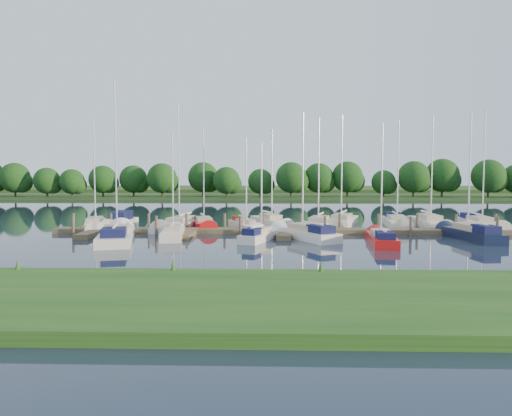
{
  "coord_description": "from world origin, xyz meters",
  "views": [
    {
      "loc": [
        -1.0,
        -35.44,
        5.24
      ],
      "look_at": [
        -2.3,
        8.0,
        2.2
      ],
      "focal_mm": 35.0,
      "sensor_mm": 36.0,
      "label": 1
    }
  ],
  "objects_px": {
    "motorboat": "(120,223)",
    "sailboat_n_5": "(271,223)",
    "dock": "(282,232)",
    "sailboat_n_0": "(96,226)",
    "sailboat_s_2": "(260,237)"
  },
  "relations": [
    {
      "from": "dock",
      "to": "sailboat_n_0",
      "type": "bearing_deg",
      "value": 168.87
    },
    {
      "from": "dock",
      "to": "motorboat",
      "type": "distance_m",
      "value": 16.62
    },
    {
      "from": "motorboat",
      "to": "sailboat_n_5",
      "type": "relative_size",
      "value": 0.66
    },
    {
      "from": "dock",
      "to": "sailboat_n_5",
      "type": "distance_m",
      "value": 7.26
    },
    {
      "from": "sailboat_n_5",
      "to": "sailboat_s_2",
      "type": "height_order",
      "value": "sailboat_n_5"
    },
    {
      "from": "dock",
      "to": "sailboat_n_0",
      "type": "distance_m",
      "value": 17.83
    },
    {
      "from": "sailboat_n_0",
      "to": "sailboat_n_5",
      "type": "xyz_separation_m",
      "value": [
        16.49,
        3.75,
        0.0
      ]
    },
    {
      "from": "dock",
      "to": "motorboat",
      "type": "xyz_separation_m",
      "value": [
        -15.72,
        5.37,
        0.18
      ]
    },
    {
      "from": "motorboat",
      "to": "dock",
      "type": "bearing_deg",
      "value": 161.61
    },
    {
      "from": "sailboat_s_2",
      "to": "sailboat_n_0",
      "type": "bearing_deg",
      "value": 174.23
    },
    {
      "from": "dock",
      "to": "sailboat_n_5",
      "type": "bearing_deg",
      "value": 97.88
    },
    {
      "from": "dock",
      "to": "sailboat_s_2",
      "type": "relative_size",
      "value": 5.05
    },
    {
      "from": "sailboat_n_0",
      "to": "motorboat",
      "type": "bearing_deg",
      "value": -152.11
    },
    {
      "from": "sailboat_n_5",
      "to": "sailboat_s_2",
      "type": "distance_m",
      "value": 11.53
    },
    {
      "from": "dock",
      "to": "sailboat_n_5",
      "type": "height_order",
      "value": "sailboat_n_5"
    }
  ]
}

